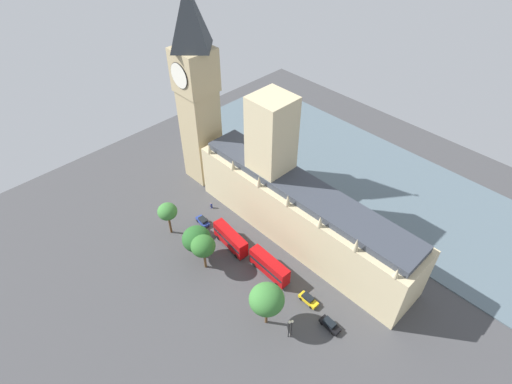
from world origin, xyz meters
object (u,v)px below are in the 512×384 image
at_px(clock_tower, 196,88).
at_px(street_lamp_slot_11, 289,326).
at_px(plane_tree_by_river_gate, 203,246).
at_px(plane_tree_under_trees, 267,299).
at_px(street_lamp_slot_10, 292,325).
at_px(parliament_building, 296,204).
at_px(pedestrian_opposite_hall, 211,206).
at_px(double_decker_bus_far_end, 231,239).
at_px(car_blue_leading, 203,221).
at_px(plane_tree_kerbside, 167,212).
at_px(plane_tree_trailing, 197,239).
at_px(double_decker_bus_near_tower, 269,266).
at_px(car_black_midblock, 330,324).
at_px(car_yellow_cab_corner, 308,299).

height_order(clock_tower, street_lamp_slot_11, clock_tower).
bearing_deg(clock_tower, plane_tree_by_river_gate, 51.31).
bearing_deg(plane_tree_under_trees, clock_tower, -114.84).
bearing_deg(street_lamp_slot_10, plane_tree_under_trees, -77.33).
bearing_deg(parliament_building, pedestrian_opposite_hall, -66.71).
bearing_deg(double_decker_bus_far_end, clock_tower, -110.96).
distance_m(car_blue_leading, street_lamp_slot_11, 36.75).
distance_m(pedestrian_opposite_hall, plane_tree_kerbside, 14.17).
relative_size(plane_tree_trailing, plane_tree_kerbside, 0.97).
height_order(double_decker_bus_far_end, plane_tree_by_river_gate, plane_tree_by_river_gate).
bearing_deg(car_blue_leading, plane_tree_by_river_gate, -119.34).
xyz_separation_m(parliament_building, plane_tree_under_trees, (22.46, 12.62, -1.53)).
xyz_separation_m(double_decker_bus_near_tower, car_black_midblock, (0.78, 17.66, -1.75)).
height_order(double_decker_bus_far_end, pedestrian_opposite_hall, double_decker_bus_far_end).
bearing_deg(plane_tree_under_trees, plane_tree_trailing, -92.16).
distance_m(car_black_midblock, plane_tree_kerbside, 44.43).
bearing_deg(street_lamp_slot_11, double_decker_bus_near_tower, -121.78).
relative_size(parliament_building, pedestrian_opposite_hall, 34.69).
relative_size(parliament_building, clock_tower, 1.12).
bearing_deg(plane_tree_under_trees, double_decker_bus_far_end, -112.51).
relative_size(double_decker_bus_near_tower, car_black_midblock, 2.31).
distance_m(double_decker_bus_near_tower, plane_tree_kerbside, 27.37).
height_order(car_blue_leading, street_lamp_slot_11, street_lamp_slot_11).
bearing_deg(car_blue_leading, car_yellow_cab_corner, -80.74).
distance_m(plane_tree_under_trees, street_lamp_slot_10, 6.92).
distance_m(clock_tower, pedestrian_opposite_hall, 30.12).
distance_m(plane_tree_kerbside, street_lamp_slot_10, 39.42).
height_order(plane_tree_under_trees, plane_tree_kerbside, plane_tree_under_trees).
xyz_separation_m(plane_tree_by_river_gate, street_lamp_slot_10, (-1.18, 25.00, -3.08)).
relative_size(double_decker_bus_far_end, car_black_midblock, 2.34).
bearing_deg(clock_tower, plane_tree_under_trees, 65.16).
bearing_deg(plane_tree_under_trees, street_lamp_slot_11, 98.96).
height_order(plane_tree_by_river_gate, street_lamp_slot_11, plane_tree_by_river_gate).
bearing_deg(car_black_midblock, clock_tower, -99.92).
distance_m(plane_tree_by_river_gate, plane_tree_trailing, 3.72).
bearing_deg(pedestrian_opposite_hall, double_decker_bus_far_end, 140.74).
height_order(clock_tower, double_decker_bus_far_end, clock_tower).
relative_size(plane_tree_trailing, street_lamp_slot_11, 1.58).
bearing_deg(clock_tower, car_black_midblock, 76.88).
height_order(car_yellow_cab_corner, car_black_midblock, same).
height_order(pedestrian_opposite_hall, street_lamp_slot_11, street_lamp_slot_11).
bearing_deg(plane_tree_by_river_gate, street_lamp_slot_10, 92.70).
bearing_deg(street_lamp_slot_11, pedestrian_opposite_hall, -108.00).
bearing_deg(pedestrian_opposite_hall, plane_tree_trailing, 111.79).
height_order(clock_tower, car_black_midblock, clock_tower).
relative_size(car_yellow_cab_corner, plane_tree_by_river_gate, 0.47).
distance_m(plane_tree_under_trees, plane_tree_by_river_gate, 19.45).
bearing_deg(clock_tower, double_decker_bus_near_tower, 72.19).
distance_m(clock_tower, plane_tree_kerbside, 31.16).
relative_size(clock_tower, car_black_midblock, 11.47).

